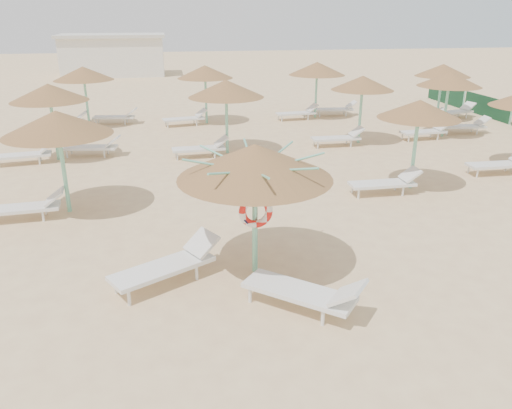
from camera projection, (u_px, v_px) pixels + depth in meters
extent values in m
plane|color=#E1C089|center=(266.00, 274.00, 10.16)|extent=(120.00, 120.00, 0.00)
cylinder|color=#75CCAC|center=(255.00, 221.00, 9.87)|extent=(0.11, 0.11, 2.25)
cone|color=olive|center=(255.00, 161.00, 9.42)|extent=(2.99, 2.99, 0.67)
cylinder|color=#75CCAC|center=(255.00, 174.00, 9.51)|extent=(0.20, 0.20, 0.12)
cylinder|color=#75CCAC|center=(290.00, 162.00, 9.55)|extent=(1.35, 0.04, 0.35)
cylinder|color=#75CCAC|center=(275.00, 156.00, 9.96)|extent=(0.99, 0.99, 0.35)
cylinder|color=#75CCAC|center=(249.00, 154.00, 10.07)|extent=(0.04, 1.35, 0.35)
cylinder|color=#75CCAC|center=(226.00, 158.00, 9.81)|extent=(0.99, 0.99, 0.35)
cylinder|color=#75CCAC|center=(219.00, 166.00, 9.33)|extent=(1.35, 0.04, 0.35)
cylinder|color=#75CCAC|center=(233.00, 173.00, 8.92)|extent=(0.99, 0.99, 0.35)
cylinder|color=#75CCAC|center=(261.00, 175.00, 8.81)|extent=(0.04, 1.35, 0.35)
cylinder|color=#75CCAC|center=(286.00, 170.00, 9.07)|extent=(0.99, 0.99, 0.35)
torus|color=red|center=(256.00, 212.00, 9.69)|extent=(0.68, 0.15, 0.68)
cylinder|color=silver|center=(129.00, 298.00, 9.02)|extent=(0.06, 0.06, 0.30)
cylinder|color=silver|center=(116.00, 286.00, 9.41)|extent=(0.06, 0.06, 0.30)
cylinder|color=silver|center=(197.00, 273.00, 9.89)|extent=(0.06, 0.06, 0.30)
cylinder|color=silver|center=(182.00, 263.00, 10.28)|extent=(0.06, 0.06, 0.30)
cube|color=silver|center=(163.00, 268.00, 9.66)|extent=(2.11, 1.61, 0.09)
cube|color=silver|center=(202.00, 243.00, 10.11)|extent=(0.78, 0.82, 0.39)
cylinder|color=silver|center=(250.00, 295.00, 9.12)|extent=(0.06, 0.06, 0.30)
cylinder|color=silver|center=(264.00, 282.00, 9.55)|extent=(0.06, 0.06, 0.30)
cylinder|color=silver|center=(323.00, 318.00, 8.45)|extent=(0.06, 0.06, 0.30)
cylinder|color=silver|center=(335.00, 303.00, 8.87)|extent=(0.06, 0.06, 0.30)
cube|color=silver|center=(299.00, 292.00, 8.86)|extent=(1.97, 1.80, 0.09)
cube|color=silver|center=(348.00, 293.00, 8.35)|extent=(0.81, 0.82, 0.39)
cylinder|color=#75CCAC|center=(64.00, 170.00, 12.90)|extent=(0.11, 0.11, 2.30)
cone|color=olive|center=(57.00, 123.00, 12.45)|extent=(2.71, 2.71, 0.61)
cylinder|color=#75CCAC|center=(58.00, 132.00, 12.54)|extent=(0.20, 0.20, 0.12)
cylinder|color=silver|center=(43.00, 216.00, 12.63)|extent=(0.06, 0.06, 0.28)
cylinder|color=silver|center=(46.00, 209.00, 13.08)|extent=(0.06, 0.06, 0.28)
cube|color=silver|center=(20.00, 208.00, 12.66)|extent=(1.95, 0.78, 0.08)
cube|color=silver|center=(54.00, 196.00, 12.77)|extent=(0.53, 0.64, 0.36)
cylinder|color=#75CCAC|center=(54.00, 128.00, 17.55)|extent=(0.11, 0.11, 2.30)
cone|color=olive|center=(49.00, 92.00, 17.10)|extent=(2.63, 2.63, 0.59)
cylinder|color=#75CCAC|center=(50.00, 99.00, 17.18)|extent=(0.20, 0.20, 0.12)
cylinder|color=silver|center=(39.00, 161.00, 17.31)|extent=(0.06, 0.06, 0.28)
cylinder|color=silver|center=(40.00, 157.00, 17.75)|extent=(0.06, 0.06, 0.28)
cube|color=silver|center=(22.00, 155.00, 17.31)|extent=(1.97, 0.90, 0.08)
cube|color=silver|center=(47.00, 147.00, 17.47)|extent=(0.57, 0.67, 0.36)
cylinder|color=silver|center=(67.00, 154.00, 18.11)|extent=(0.06, 0.06, 0.28)
cylinder|color=silver|center=(71.00, 151.00, 18.58)|extent=(0.06, 0.06, 0.28)
cylinder|color=silver|center=(104.00, 154.00, 18.14)|extent=(0.06, 0.06, 0.28)
cylinder|color=silver|center=(108.00, 150.00, 18.61)|extent=(0.06, 0.06, 0.28)
cube|color=silver|center=(90.00, 147.00, 18.30)|extent=(1.97, 0.90, 0.08)
cube|color=silver|center=(113.00, 141.00, 18.23)|extent=(0.57, 0.67, 0.36)
cylinder|color=#75CCAC|center=(87.00, 101.00, 22.76)|extent=(0.11, 0.11, 2.30)
cone|color=olive|center=(83.00, 73.00, 22.31)|extent=(2.65, 2.65, 0.60)
cylinder|color=#75CCAC|center=(84.00, 79.00, 22.39)|extent=(0.20, 0.20, 0.12)
cylinder|color=silver|center=(44.00, 128.00, 22.14)|extent=(0.06, 0.06, 0.28)
cylinder|color=silver|center=(44.00, 126.00, 22.58)|extent=(0.06, 0.06, 0.28)
cylinder|color=silver|center=(76.00, 126.00, 22.51)|extent=(0.06, 0.06, 0.28)
cylinder|color=silver|center=(76.00, 124.00, 22.96)|extent=(0.06, 0.06, 0.28)
cube|color=silver|center=(62.00, 122.00, 22.52)|extent=(1.97, 0.87, 0.08)
cube|color=silver|center=(81.00, 115.00, 22.67)|extent=(0.56, 0.66, 0.36)
cylinder|color=silver|center=(96.00, 122.00, 23.31)|extent=(0.06, 0.06, 0.28)
cylinder|color=silver|center=(99.00, 120.00, 23.78)|extent=(0.06, 0.06, 0.28)
cylinder|color=silver|center=(125.00, 122.00, 23.36)|extent=(0.06, 0.06, 0.28)
cylinder|color=silver|center=(127.00, 120.00, 23.82)|extent=(0.06, 0.06, 0.28)
cube|color=silver|center=(114.00, 117.00, 23.51)|extent=(1.97, 0.87, 0.08)
cube|color=silver|center=(132.00, 112.00, 23.45)|extent=(0.56, 0.66, 0.36)
cylinder|color=#75CCAC|center=(227.00, 123.00, 18.37)|extent=(0.11, 0.11, 2.30)
cone|color=olive|center=(226.00, 89.00, 17.92)|extent=(2.75, 2.75, 0.62)
cylinder|color=#75CCAC|center=(226.00, 95.00, 18.01)|extent=(0.20, 0.20, 0.12)
cylinder|color=silver|center=(177.00, 157.00, 17.79)|extent=(0.06, 0.06, 0.28)
cylinder|color=silver|center=(176.00, 153.00, 18.24)|extent=(0.06, 0.06, 0.28)
cylinder|color=silver|center=(215.00, 154.00, 18.09)|extent=(0.06, 0.06, 0.28)
cylinder|color=silver|center=(213.00, 151.00, 18.54)|extent=(0.06, 0.06, 0.28)
cube|color=silver|center=(199.00, 149.00, 18.13)|extent=(1.94, 0.75, 0.08)
cube|color=silver|center=(221.00, 141.00, 18.23)|extent=(0.52, 0.63, 0.36)
cylinder|color=#75CCAC|center=(206.00, 99.00, 23.36)|extent=(0.11, 0.11, 2.30)
cone|color=olive|center=(205.00, 72.00, 22.91)|extent=(2.57, 2.57, 0.58)
cylinder|color=#75CCAC|center=(205.00, 77.00, 22.99)|extent=(0.20, 0.20, 0.12)
cylinder|color=silver|center=(168.00, 125.00, 22.70)|extent=(0.06, 0.06, 0.28)
cylinder|color=silver|center=(166.00, 123.00, 23.14)|extent=(0.06, 0.06, 0.28)
cylinder|color=silver|center=(197.00, 123.00, 23.14)|extent=(0.06, 0.06, 0.28)
cylinder|color=silver|center=(194.00, 121.00, 23.58)|extent=(0.06, 0.06, 0.28)
cube|color=silver|center=(184.00, 119.00, 23.12)|extent=(1.98, 0.97, 0.08)
cube|color=silver|center=(201.00, 113.00, 23.31)|extent=(0.59, 0.68, 0.36)
cylinder|color=#75CCAC|center=(414.00, 151.00, 14.69)|extent=(0.11, 0.11, 2.30)
cone|color=olive|center=(419.00, 109.00, 14.25)|extent=(2.36, 2.36, 0.53)
cylinder|color=#75CCAC|center=(418.00, 117.00, 14.33)|extent=(0.20, 0.20, 0.12)
cylinder|color=silver|center=(359.00, 194.00, 14.16)|extent=(0.06, 0.06, 0.28)
cylinder|color=silver|center=(352.00, 188.00, 14.61)|extent=(0.06, 0.06, 0.28)
cylinder|color=silver|center=(403.00, 191.00, 14.38)|extent=(0.06, 0.06, 0.28)
cylinder|color=silver|center=(395.00, 186.00, 14.84)|extent=(0.06, 0.06, 0.28)
cube|color=silver|center=(382.00, 184.00, 14.45)|extent=(1.90, 0.64, 0.08)
cube|color=silver|center=(410.00, 174.00, 14.51)|extent=(0.49, 0.60, 0.36)
cylinder|color=#75CCAC|center=(360.00, 114.00, 19.85)|extent=(0.11, 0.11, 2.30)
cone|color=olive|center=(363.00, 83.00, 19.40)|extent=(2.44, 2.44, 0.55)
cylinder|color=#75CCAC|center=(362.00, 89.00, 19.49)|extent=(0.20, 0.20, 0.12)
cylinder|color=silver|center=(318.00, 145.00, 19.31)|extent=(0.06, 0.06, 0.28)
cylinder|color=silver|center=(314.00, 142.00, 19.77)|extent=(0.06, 0.06, 0.28)
cylinder|color=silver|center=(351.00, 144.00, 19.54)|extent=(0.06, 0.06, 0.28)
cylinder|color=silver|center=(347.00, 141.00, 19.99)|extent=(0.06, 0.06, 0.28)
cube|color=silver|center=(336.00, 138.00, 19.61)|extent=(1.91, 0.64, 0.08)
cube|color=silver|center=(357.00, 131.00, 19.66)|extent=(0.49, 0.60, 0.36)
cylinder|color=#75CCAC|center=(316.00, 94.00, 24.61)|extent=(0.11, 0.11, 2.30)
cone|color=olive|center=(317.00, 68.00, 24.16)|extent=(2.74, 2.74, 0.62)
cylinder|color=#75CCAC|center=(317.00, 74.00, 24.25)|extent=(0.20, 0.20, 0.12)
cylinder|color=silver|center=(282.00, 119.00, 24.01)|extent=(0.06, 0.06, 0.28)
cylinder|color=silver|center=(279.00, 117.00, 24.46)|extent=(0.06, 0.06, 0.28)
cylinder|color=silver|center=(308.00, 117.00, 24.35)|extent=(0.06, 0.06, 0.28)
cylinder|color=silver|center=(304.00, 115.00, 24.80)|extent=(0.06, 0.06, 0.28)
cube|color=silver|center=(296.00, 113.00, 24.37)|extent=(1.95, 0.81, 0.08)
cube|color=silver|center=(312.00, 108.00, 24.50)|extent=(0.54, 0.65, 0.36)
cylinder|color=silver|center=(320.00, 114.00, 25.14)|extent=(0.06, 0.06, 0.28)
cylinder|color=silver|center=(318.00, 112.00, 25.61)|extent=(0.06, 0.06, 0.28)
cylinder|color=silver|center=(346.00, 114.00, 25.23)|extent=(0.06, 0.06, 0.28)
cylinder|color=silver|center=(344.00, 112.00, 25.70)|extent=(0.06, 0.06, 0.28)
cube|color=silver|center=(334.00, 109.00, 25.36)|extent=(1.95, 0.81, 0.08)
cube|color=silver|center=(351.00, 104.00, 25.33)|extent=(0.54, 0.65, 0.36)
cylinder|color=silver|center=(477.00, 174.00, 15.95)|extent=(0.06, 0.06, 0.28)
cylinder|color=silver|center=(469.00, 169.00, 16.41)|extent=(0.06, 0.06, 0.28)
cylinder|color=silver|center=(506.00, 167.00, 16.61)|extent=(0.06, 0.06, 0.28)
cube|color=silver|center=(496.00, 165.00, 16.23)|extent=(1.91, 0.64, 0.08)
cylinder|color=#75CCAC|center=(446.00, 109.00, 20.87)|extent=(0.11, 0.11, 2.30)
cone|color=olive|center=(450.00, 79.00, 20.42)|extent=(2.59, 2.59, 0.58)
cylinder|color=#75CCAC|center=(449.00, 85.00, 20.51)|extent=(0.20, 0.20, 0.12)
cylinder|color=silver|center=(409.00, 139.00, 20.28)|extent=(0.06, 0.06, 0.28)
cylinder|color=silver|center=(402.00, 136.00, 20.73)|extent=(0.06, 0.06, 0.28)
cylinder|color=silver|center=(438.00, 137.00, 20.60)|extent=(0.06, 0.06, 0.28)
cylinder|color=silver|center=(431.00, 134.00, 21.05)|extent=(0.06, 0.06, 0.28)
cube|color=silver|center=(423.00, 132.00, 20.63)|extent=(1.95, 0.78, 0.08)
cube|color=silver|center=(442.00, 125.00, 20.75)|extent=(0.54, 0.64, 0.36)
cylinder|color=silver|center=(447.00, 132.00, 21.39)|extent=(0.06, 0.06, 0.28)
cylinder|color=silver|center=(442.00, 130.00, 21.86)|extent=(0.06, 0.06, 0.28)
cylinder|color=silver|center=(477.00, 132.00, 21.50)|extent=(0.06, 0.06, 0.28)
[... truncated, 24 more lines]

